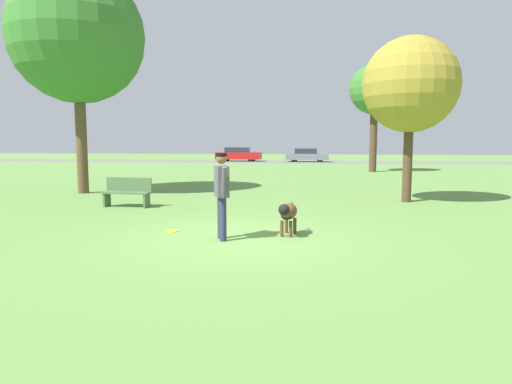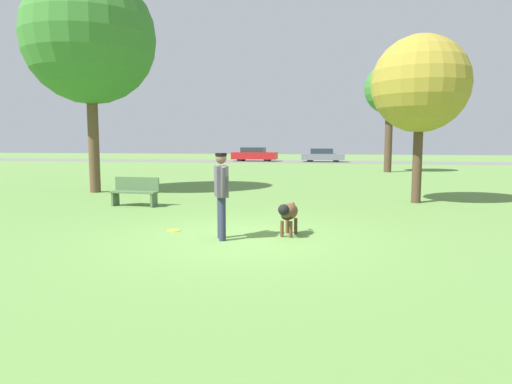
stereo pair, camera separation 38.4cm
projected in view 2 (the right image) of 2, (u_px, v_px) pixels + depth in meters
name	position (u px, v px, depth m)	size (l,w,h in m)	color
ground_plane	(238.00, 238.00, 8.90)	(120.00, 120.00, 0.00)	#608C42
far_road_strip	(320.00, 162.00, 42.38)	(120.00, 6.00, 0.01)	slate
person	(221.00, 188.00, 8.70)	(0.38, 0.70, 1.67)	#2D334C
dog	(288.00, 213.00, 9.08)	(0.42, 1.04, 0.68)	brown
frisbee	(174.00, 230.00, 9.64)	(0.26, 0.26, 0.02)	yellow
tree_far_right	(390.00, 90.00, 27.69)	(3.08, 3.08, 6.63)	#4C3826
tree_near_right	(420.00, 84.00, 13.70)	(2.91, 2.91, 5.06)	#4C3826
tree_near_left	(90.00, 38.00, 16.39)	(4.72, 4.72, 7.96)	brown
parked_car_red	(254.00, 154.00, 43.81)	(4.28, 1.84, 1.33)	red
parked_car_grey	(323.00, 155.00, 42.14)	(3.92, 1.71, 1.25)	slate
park_bench	(135.00, 191.00, 13.34)	(1.42, 0.48, 0.84)	#4C6B42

